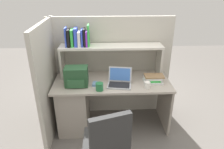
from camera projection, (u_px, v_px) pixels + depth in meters
ground_plane at (112, 123)px, 3.19m from camera, size 8.00×8.00×0.00m
desk at (85, 101)px, 3.00m from camera, size 1.60×0.70×0.73m
cubicle_partition_rear at (111, 67)px, 3.21m from camera, size 1.84×0.05×1.55m
cubicle_partition_left at (49, 81)px, 2.78m from camera, size 0.05×1.06×1.55m
overhead_hutch at (111, 52)px, 2.92m from camera, size 1.44×0.28×0.45m
reference_books_on_shelf at (78, 37)px, 2.81m from camera, size 0.32×0.18×0.29m
laptop at (120, 81)px, 2.76m from camera, size 0.35×0.31×0.22m
backpack at (76, 77)px, 2.71m from camera, size 0.30×0.22×0.25m
computer_mouse at (95, 84)px, 2.76m from camera, size 0.07×0.11×0.03m
paper_cup at (147, 85)px, 2.67m from camera, size 0.08×0.08×0.09m
snack_canister at (99, 87)px, 2.62m from camera, size 0.10×0.10×0.10m
desk_book_stack at (153, 79)px, 2.83m from camera, size 0.27×0.19×0.11m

